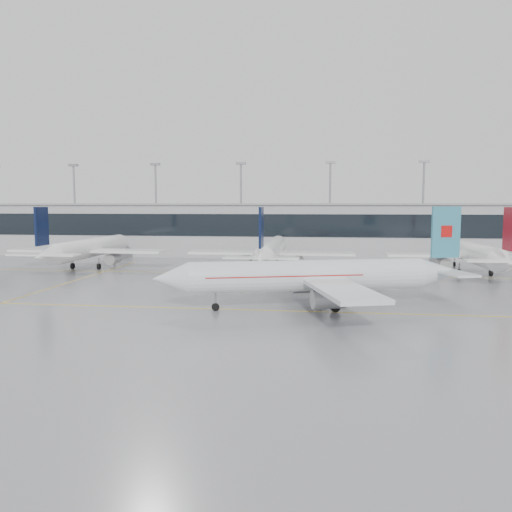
# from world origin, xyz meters

# --- Properties ---
(ground) EXTENTS (320.00, 320.00, 0.00)m
(ground) POSITION_xyz_m (0.00, 0.00, 0.00)
(ground) COLOR gray
(ground) RESTS_ON ground
(taxi_line_main) EXTENTS (120.00, 0.25, 0.01)m
(taxi_line_main) POSITION_xyz_m (0.00, 0.00, 0.01)
(taxi_line_main) COLOR gold
(taxi_line_main) RESTS_ON ground
(taxi_line_north) EXTENTS (120.00, 0.25, 0.01)m
(taxi_line_north) POSITION_xyz_m (0.00, 30.00, 0.01)
(taxi_line_north) COLOR gold
(taxi_line_north) RESTS_ON ground
(taxi_line_cross) EXTENTS (0.25, 60.00, 0.01)m
(taxi_line_cross) POSITION_xyz_m (-30.00, 15.00, 0.01)
(taxi_line_cross) COLOR gold
(taxi_line_cross) RESTS_ON ground
(terminal) EXTENTS (180.00, 15.00, 12.00)m
(terminal) POSITION_xyz_m (0.00, 62.00, 6.00)
(terminal) COLOR #9F9FA2
(terminal) RESTS_ON ground
(terminal_glass) EXTENTS (180.00, 0.20, 5.00)m
(terminal_glass) POSITION_xyz_m (0.00, 54.45, 7.50)
(terminal_glass) COLOR black
(terminal_glass) RESTS_ON ground
(terminal_roof) EXTENTS (182.00, 16.00, 0.40)m
(terminal_roof) POSITION_xyz_m (0.00, 62.00, 12.20)
(terminal_roof) COLOR gray
(terminal_roof) RESTS_ON ground
(light_masts) EXTENTS (156.40, 1.00, 22.60)m
(light_masts) POSITION_xyz_m (0.00, 68.00, 13.34)
(light_masts) COLOR gray
(light_masts) RESTS_ON ground
(air_canada_jet) EXTENTS (36.76, 30.12, 11.82)m
(air_canada_jet) POSITION_xyz_m (8.64, 2.31, 3.76)
(air_canada_jet) COLOR silver
(air_canada_jet) RESTS_ON ground
(parked_jet_b) EXTENTS (29.64, 36.96, 11.72)m
(parked_jet_b) POSITION_xyz_m (-35.00, 33.69, 3.71)
(parked_jet_b) COLOR white
(parked_jet_b) RESTS_ON ground
(parked_jet_c) EXTENTS (29.64, 36.96, 11.72)m
(parked_jet_c) POSITION_xyz_m (-0.00, 33.69, 3.71)
(parked_jet_c) COLOR white
(parked_jet_c) RESTS_ON ground
(parked_jet_d) EXTENTS (29.64, 36.96, 11.72)m
(parked_jet_d) POSITION_xyz_m (35.00, 33.69, 3.71)
(parked_jet_d) COLOR white
(parked_jet_d) RESTS_ON ground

